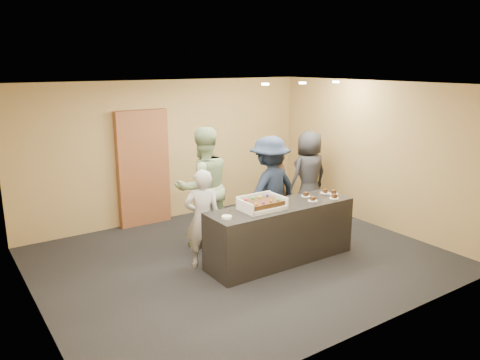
{
  "coord_description": "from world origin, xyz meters",
  "views": [
    {
      "loc": [
        -3.86,
        -5.68,
        3.01
      ],
      "look_at": [
        -0.03,
        0.0,
        1.29
      ],
      "focal_mm": 35.0,
      "sensor_mm": 36.0,
      "label": 1
    }
  ],
  "objects": [
    {
      "name": "slice_a",
      "position": [
        1.02,
        -0.48,
        0.92
      ],
      "size": [
        0.15,
        0.15,
        0.07
      ],
      "color": "white",
      "rests_on": "serving_counter"
    },
    {
      "name": "plate_stack",
      "position": [
        -0.56,
        -0.45,
        0.92
      ],
      "size": [
        0.14,
        0.14,
        0.04
      ],
      "primitive_type": "cylinder",
      "color": "white",
      "rests_on": "serving_counter"
    },
    {
      "name": "ceiling_spotlights",
      "position": [
        1.6,
        0.5,
        2.67
      ],
      "size": [
        1.72,
        0.12,
        0.03
      ],
      "color": "#FFEAC6",
      "rests_on": "ceiling"
    },
    {
      "name": "cake_box",
      "position": [
        0.11,
        -0.36,
        0.94
      ],
      "size": [
        0.65,
        0.45,
        0.19
      ],
      "color": "white",
      "rests_on": "serving_counter"
    },
    {
      "name": "slice_d",
      "position": [
        1.5,
        -0.26,
        0.92
      ],
      "size": [
        0.15,
        0.15,
        0.07
      ],
      "color": "white",
      "rests_on": "serving_counter"
    },
    {
      "name": "person_server_grey",
      "position": [
        -0.63,
        0.12,
        0.75
      ],
      "size": [
        0.64,
        0.53,
        1.5
      ],
      "primitive_type": "imported",
      "rotation": [
        0.0,
        0.0,
        2.77
      ],
      "color": "#ABAAAF",
      "rests_on": "floor"
    },
    {
      "name": "slice_c",
      "position": [
        1.4,
        -0.57,
        0.92
      ],
      "size": [
        0.15,
        0.15,
        0.07
      ],
      "color": "white",
      "rests_on": "serving_counter"
    },
    {
      "name": "room",
      "position": [
        0.0,
        0.0,
        1.35
      ],
      "size": [
        6.04,
        6.0,
        2.7
      ],
      "color": "black",
      "rests_on": "ground"
    },
    {
      "name": "person_navy_man",
      "position": [
        0.82,
        0.37,
        0.92
      ],
      "size": [
        1.27,
        0.84,
        1.83
      ],
      "primitive_type": "imported",
      "rotation": [
        0.0,
        0.0,
        3.28
      ],
      "color": "#1A243A",
      "rests_on": "floor"
    },
    {
      "name": "sheet_cake",
      "position": [
        0.11,
        -0.38,
        1.0
      ],
      "size": [
        0.55,
        0.38,
        0.11
      ],
      "color": "#381F0C",
      "rests_on": "cake_box"
    },
    {
      "name": "slice_e",
      "position": [
        1.57,
        -0.38,
        0.92
      ],
      "size": [
        0.15,
        0.15,
        0.07
      ],
      "color": "white",
      "rests_on": "serving_counter"
    },
    {
      "name": "storage_cabinet",
      "position": [
        -0.59,
        2.41,
        1.09
      ],
      "size": [
        0.99,
        0.15,
        2.17
      ],
      "primitive_type": "cube",
      "color": "brown",
      "rests_on": "floor"
    },
    {
      "name": "person_dark_suit",
      "position": [
        2.24,
        0.95,
        0.87
      ],
      "size": [
        0.85,
        0.56,
        1.74
      ],
      "primitive_type": "imported",
      "rotation": [
        0.0,
        0.0,
        3.15
      ],
      "color": "#26272B",
      "rests_on": "floor"
    },
    {
      "name": "person_sage_man",
      "position": [
        -0.18,
        0.88,
        1.0
      ],
      "size": [
        1.04,
        0.85,
        2.0
      ],
      "primitive_type": "imported",
      "rotation": [
        0.0,
        0.0,
        3.04
      ],
      "color": "#8DA77A",
      "rests_on": "floor"
    },
    {
      "name": "serving_counter",
      "position": [
        0.46,
        -0.38,
        0.45
      ],
      "size": [
        2.4,
        0.71,
        0.9
      ],
      "primitive_type": "cube",
      "rotation": [
        0.0,
        0.0,
        -0.0
      ],
      "color": "black",
      "rests_on": "floor"
    },
    {
      "name": "slice_b",
      "position": [
        1.11,
        -0.22,
        0.92
      ],
      "size": [
        0.15,
        0.15,
        0.07
      ],
      "color": "white",
      "rests_on": "serving_counter"
    },
    {
      "name": "person_brown_extra",
      "position": [
        1.18,
        0.61,
        0.79
      ],
      "size": [
        0.9,
        0.94,
        1.57
      ],
      "primitive_type": "imported",
      "rotation": [
        0.0,
        0.0,
        3.99
      ],
      "color": "brown",
      "rests_on": "floor"
    }
  ]
}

